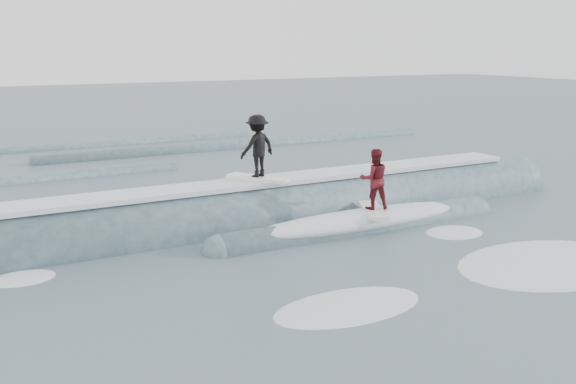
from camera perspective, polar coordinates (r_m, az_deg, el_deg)
ground at (r=16.45m, az=5.54°, el=-6.00°), size 160.00×160.00×0.00m
breaking_wave at (r=19.86m, az=-0.61°, el=-2.50°), size 22.98×4.05×2.54m
surfer_black at (r=19.27m, az=-2.74°, el=3.93°), size 1.51×1.99×1.97m
surfer_red at (r=18.97m, az=7.66°, el=0.90°), size 1.34×2.05×1.89m
whitewater at (r=16.04m, az=14.05°, el=-6.84°), size 14.68×7.21×0.10m
far_swells at (r=31.68m, az=-15.87°, el=2.77°), size 38.51×8.65×0.80m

